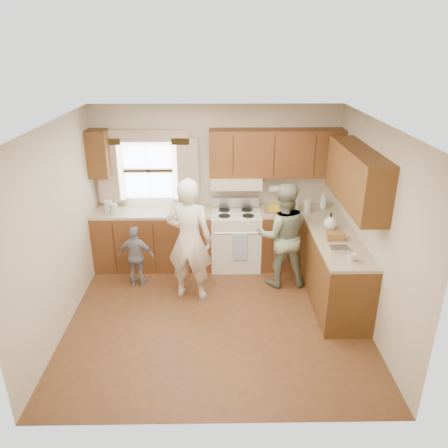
{
  "coord_description": "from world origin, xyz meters",
  "views": [
    {
      "loc": [
        0.02,
        -4.82,
        3.35
      ],
      "look_at": [
        0.1,
        0.4,
        1.15
      ],
      "focal_mm": 35.0,
      "sensor_mm": 36.0,
      "label": 1
    }
  ],
  "objects_px": {
    "stove": "(236,238)",
    "child": "(136,257)",
    "woman_left": "(189,240)",
    "woman_right": "(283,235)"
  },
  "relations": [
    {
      "from": "stove",
      "to": "woman_right",
      "type": "height_order",
      "value": "woman_right"
    },
    {
      "from": "woman_left",
      "to": "child",
      "type": "relative_size",
      "value": 1.87
    },
    {
      "from": "stove",
      "to": "child",
      "type": "height_order",
      "value": "stove"
    },
    {
      "from": "stove",
      "to": "child",
      "type": "distance_m",
      "value": 1.58
    },
    {
      "from": "stove",
      "to": "woman_left",
      "type": "distance_m",
      "value": 1.21
    },
    {
      "from": "stove",
      "to": "woman_left",
      "type": "bearing_deg",
      "value": -125.7
    },
    {
      "from": "child",
      "to": "stove",
      "type": "bearing_deg",
      "value": -149.96
    },
    {
      "from": "woman_right",
      "to": "stove",
      "type": "bearing_deg",
      "value": -43.12
    },
    {
      "from": "child",
      "to": "woman_left",
      "type": "bearing_deg",
      "value": 165.59
    },
    {
      "from": "stove",
      "to": "child",
      "type": "bearing_deg",
      "value": -157.54
    }
  ]
}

